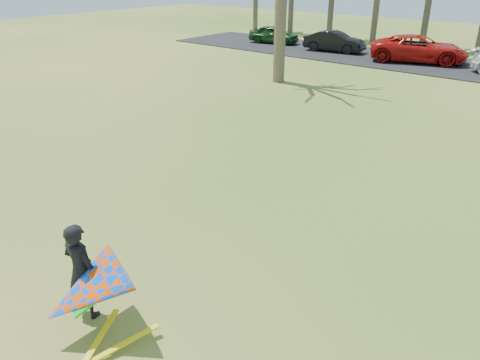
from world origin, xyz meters
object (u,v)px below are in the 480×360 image
Objects in this scene: car_0 at (274,34)px; car_2 at (419,49)px; car_1 at (335,41)px; kite_flyer at (84,289)px.

car_0 is 11.73m from car_2.
car_1 is at bearing -104.50° from car_0.
car_2 reaches higher than car_1.
car_1 is 29.67m from kite_flyer.
car_1 is 0.72× the size of car_2.
car_1 is 6.10m from car_2.
car_0 is 5.64m from car_1.
car_1 reaches higher than car_0.
car_2 is 28.04m from kite_flyer.
kite_flyer is at bearing -160.45° from car_0.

